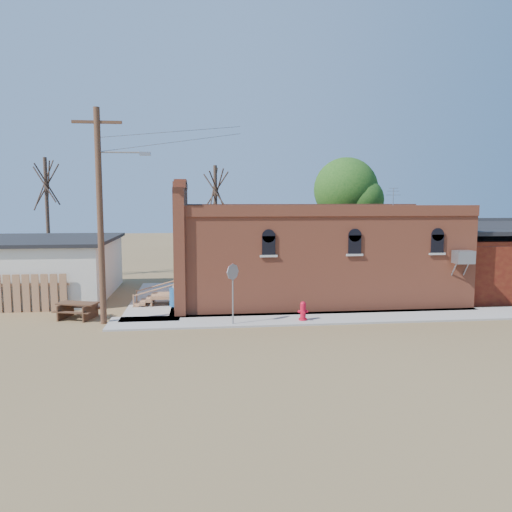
{
  "coord_description": "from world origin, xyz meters",
  "views": [
    {
      "loc": [
        -4.13,
        -20.21,
        5.25
      ],
      "look_at": [
        -1.24,
        4.84,
        2.4
      ],
      "focal_mm": 35.0,
      "sensor_mm": 36.0,
      "label": 1
    }
  ],
  "objects": [
    {
      "name": "tree_bare_near",
      "position": [
        -3.0,
        13.0,
        5.96
      ],
      "size": [
        2.8,
        2.8,
        7.65
      ],
      "color": "#4D3A2C",
      "rests_on": "ground"
    },
    {
      "name": "tree_leafy",
      "position": [
        6.0,
        13.5,
        5.93
      ],
      "size": [
        4.4,
        4.4,
        8.15
      ],
      "color": "#4D3A2C",
      "rests_on": "ground"
    },
    {
      "name": "sidewalk_south",
      "position": [
        1.5,
        0.9,
        0.04
      ],
      "size": [
        19.0,
        2.2,
        0.08
      ],
      "primitive_type": "cube",
      "color": "#9E9991",
      "rests_on": "ground"
    },
    {
      "name": "trash_barrel",
      "position": [
        -5.3,
        4.01,
        0.52
      ],
      "size": [
        0.73,
        0.73,
        0.88
      ],
      "primitive_type": "cylinder",
      "rotation": [
        0.0,
        0.0,
        0.33
      ],
      "color": "#1C518C",
      "rests_on": "sidewalk_west"
    },
    {
      "name": "picnic_table",
      "position": [
        -9.5,
        2.23,
        0.47
      ],
      "size": [
        2.02,
        1.73,
        0.72
      ],
      "rotation": [
        0.0,
        0.0,
        -0.29
      ],
      "color": "#4C2F1E",
      "rests_on": "ground"
    },
    {
      "name": "tree_bare_far",
      "position": [
        -14.0,
        14.0,
        6.36
      ],
      "size": [
        2.8,
        2.8,
        8.16
      ],
      "color": "#4D3A2C",
      "rests_on": "ground"
    },
    {
      "name": "fire_hydrant",
      "position": [
        0.3,
        0.5,
        0.48
      ],
      "size": [
        0.48,
        0.47,
        0.82
      ],
      "rotation": [
        0.0,
        0.0,
        -0.35
      ],
      "color": "red",
      "rests_on": "sidewalk_south"
    },
    {
      "name": "wood_fence",
      "position": [
        -12.8,
        3.8,
        0.9
      ],
      "size": [
        5.2,
        0.1,
        1.8
      ],
      "primitive_type": null,
      "color": "#8E6040",
      "rests_on": "ground"
    },
    {
      "name": "red_shed",
      "position": [
        11.5,
        5.5,
        2.27
      ],
      "size": [
        5.4,
        6.4,
        4.3
      ],
      "color": "#4F110D",
      "rests_on": "ground"
    },
    {
      "name": "ground",
      "position": [
        0.0,
        0.0,
        0.0
      ],
      "size": [
        120.0,
        120.0,
        0.0
      ],
      "primitive_type": "plane",
      "color": "brown",
      "rests_on": "ground"
    },
    {
      "name": "stop_sign",
      "position": [
        -2.75,
        0.19,
        2.04
      ],
      "size": [
        0.53,
        0.54,
        2.55
      ],
      "rotation": [
        0.0,
        0.0,
        0.36
      ],
      "color": "gray",
      "rests_on": "sidewalk_south"
    },
    {
      "name": "utility_pole",
      "position": [
        -8.14,
        1.2,
        4.77
      ],
      "size": [
        3.12,
        0.26,
        9.0
      ],
      "color": "#45281B",
      "rests_on": "ground"
    },
    {
      "name": "sidewalk_west",
      "position": [
        -6.3,
        6.0,
        0.04
      ],
      "size": [
        2.6,
        10.0,
        0.08
      ],
      "primitive_type": "cube",
      "color": "#9E9991",
      "rests_on": "ground"
    },
    {
      "name": "brick_bar",
      "position": [
        1.64,
        5.49,
        2.34
      ],
      "size": [
        16.4,
        7.97,
        6.3
      ],
      "color": "#BF593A",
      "rests_on": "ground"
    }
  ]
}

